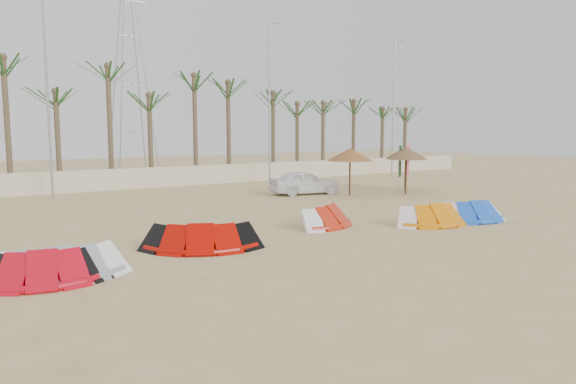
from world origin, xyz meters
TOP-DOWN VIEW (x-y plane):
  - ground at (0.00, 0.00)m, footprint 120.00×120.00m
  - boundary_wall at (0.00, 22.00)m, footprint 60.00×0.30m
  - palm_line at (0.67, 23.50)m, footprint 52.00×4.00m
  - lamp_b at (-5.96, 20.00)m, footprint 1.25×0.14m
  - lamp_c at (8.04, 20.00)m, footprint 1.25×0.14m
  - lamp_d at (20.04, 20.00)m, footprint 1.25×0.14m
  - pylon at (1.00, 28.00)m, footprint 3.00×3.00m
  - kite_grey at (-8.79, 3.46)m, footprint 3.41×1.85m
  - kite_red_left at (-9.14, 3.24)m, footprint 3.26×2.07m
  - kite_red_mid at (-4.51, 4.43)m, footprint 4.02×2.87m
  - kite_red_right at (1.18, 5.34)m, footprint 3.52×2.60m
  - kite_orange at (4.70, 3.13)m, footprint 3.34×1.99m
  - kite_blue at (6.70, 2.77)m, footprint 3.23×2.07m
  - parasol_left at (8.06, 11.63)m, footprint 2.59×2.59m
  - parasol_mid at (11.15, 10.28)m, footprint 2.37×2.37m
  - parasol_right at (12.85, 11.90)m, footprint 2.45×2.45m
  - flag_pink at (12.22, 11.13)m, footprint 0.44×0.15m
  - flag_green at (11.98, 11.50)m, footprint 0.44×0.18m
  - car at (6.30, 13.53)m, footprint 4.29×2.42m

SIDE VIEW (x-z plane):
  - ground at x=0.00m, z-range 0.00..0.00m
  - pylon at x=1.00m, z-range -7.00..7.00m
  - kite_blue at x=6.70m, z-range -0.03..0.87m
  - kite_red_left at x=-9.14m, z-range -0.03..0.87m
  - kite_red_right at x=1.18m, z-range -0.03..0.87m
  - kite_orange at x=4.70m, z-range -0.03..0.87m
  - kite_grey at x=-8.79m, z-range -0.03..0.87m
  - kite_red_mid at x=-4.51m, z-range -0.03..0.87m
  - boundary_wall at x=0.00m, z-range 0.00..1.30m
  - car at x=6.30m, z-range 0.00..1.38m
  - flag_green at x=11.98m, z-range 0.27..3.20m
  - flag_pink at x=12.22m, z-range 0.29..3.43m
  - parasol_right at x=12.85m, z-range 0.97..3.63m
  - parasol_left at x=8.06m, z-range 0.98..3.65m
  - parasol_mid at x=11.15m, z-range 1.00..3.72m
  - lamp_b at x=-5.96m, z-range 0.27..11.27m
  - lamp_c at x=8.04m, z-range 0.27..11.27m
  - lamp_d at x=20.04m, z-range 0.27..11.27m
  - palm_line at x=0.67m, z-range 2.59..10.29m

